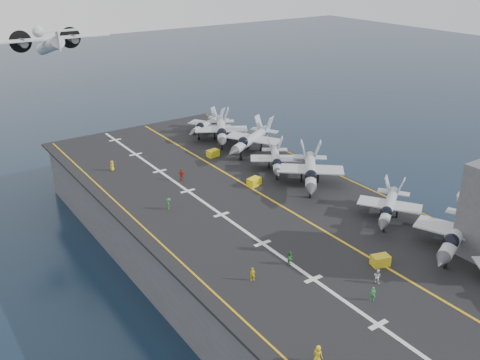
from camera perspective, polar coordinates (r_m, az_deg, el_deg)
ground at (r=85.81m, az=1.52°, el=-8.88°), size 500.00×500.00×0.00m
hull at (r=83.25m, az=1.56°, el=-5.97°), size 36.00×90.00×10.00m
flight_deck at (r=80.83m, az=1.60°, el=-2.75°), size 38.00×92.00×0.40m
foul_line at (r=82.36m, az=3.30°, el=-2.09°), size 0.35×90.00×0.02m
landing_centerline at (r=77.72m, az=-2.00°, el=-3.71°), size 0.50×90.00×0.02m
deck_edge_port at (r=73.17m, az=-9.32°, el=-5.87°), size 0.25×90.00×0.02m
deck_edge_stbd at (r=91.87m, az=11.00°, el=0.29°), size 0.25×90.00×0.02m
fighter_jet_1 at (r=72.60m, az=22.20°, el=-5.19°), size 19.01×16.08×5.60m
fighter_jet_2 at (r=78.08m, az=15.62°, el=-2.62°), size 16.00×14.78×4.62m
fighter_jet_4 at (r=86.66m, az=7.53°, el=1.09°), size 18.75×19.34×5.63m
fighter_jet_5 at (r=92.20m, az=3.86°, el=2.29°), size 14.74×15.82×4.57m
fighter_jet_6 at (r=100.58m, az=1.21°, el=4.46°), size 19.11×17.06×5.54m
fighter_jet_7 at (r=106.04m, az=-2.00°, el=5.43°), size 17.06×18.82×5.44m
fighter_jet_8 at (r=111.02m, az=-3.51°, el=5.98°), size 15.63×14.04×4.52m
tow_cart_a at (r=67.85m, az=14.74°, el=-8.29°), size 2.47×1.98×1.29m
tow_cart_b at (r=86.86m, az=1.51°, el=-0.20°), size 2.48×1.93×1.31m
tow_cart_c at (r=99.28m, az=-2.90°, el=2.87°), size 2.35×1.71×1.30m
crew_0 at (r=52.49m, az=8.31°, el=-17.93°), size 1.12×1.35×1.92m
crew_1 at (r=62.80m, az=1.36°, el=-10.02°), size 1.18×1.04×1.65m
crew_2 at (r=65.96m, az=5.39°, el=-8.29°), size 1.24×1.06×1.75m
crew_3 at (r=79.59m, az=-7.62°, el=-2.53°), size 0.94×1.20×1.79m
crew_4 at (r=89.21m, az=-6.25°, el=0.58°), size 1.44×1.47×2.06m
crew_5 at (r=95.29m, az=-13.48°, el=1.49°), size 1.30×1.18×1.81m
crew_6 at (r=61.35m, az=14.00°, el=-11.71°), size 1.17×1.20×1.68m
crew_7 at (r=64.38m, az=14.45°, el=-9.89°), size 0.89×1.16×1.75m
transport_plane at (r=119.08m, az=-19.63°, el=13.33°), size 25.32×17.78×5.83m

